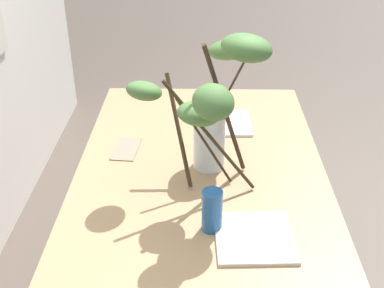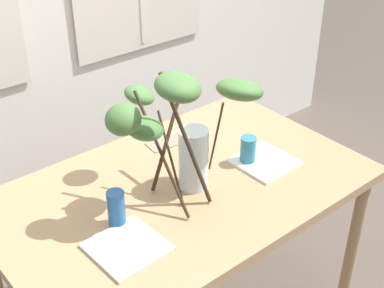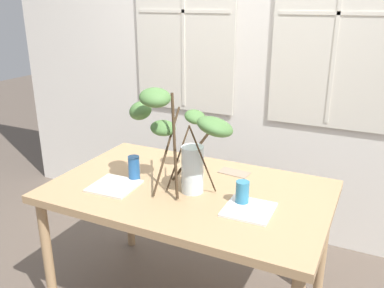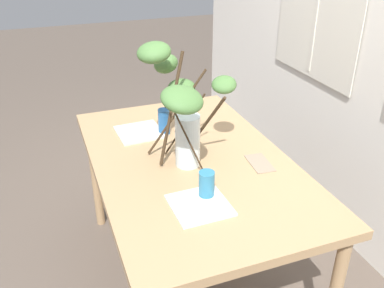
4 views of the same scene
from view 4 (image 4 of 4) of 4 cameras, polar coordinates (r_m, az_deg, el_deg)
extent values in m
plane|color=brown|center=(2.53, -0.12, -17.56)|extent=(14.00, 14.00, 0.00)
cube|color=tan|center=(2.06, -0.14, -2.62)|extent=(1.48, 0.92, 0.04)
cylinder|color=tan|center=(2.76, -12.91, -4.28)|extent=(0.05, 0.05, 0.74)
cylinder|color=tan|center=(2.93, 2.58, -1.47)|extent=(0.05, 0.05, 0.74)
cylinder|color=silver|center=(1.95, -0.59, 0.44)|extent=(0.12, 0.12, 0.25)
cylinder|color=silver|center=(1.99, -0.58, -1.61)|extent=(0.10, 0.10, 0.08)
cylinder|color=#382819|center=(1.94, -2.79, 4.70)|extent=(0.12, 0.17, 0.51)
ellipsoid|color=#477038|center=(1.91, -5.16, 12.23)|extent=(0.22, 0.22, 0.12)
cylinder|color=#382819|center=(2.00, 1.88, 2.77)|extent=(0.23, 0.11, 0.34)
ellipsoid|color=#477038|center=(2.01, 4.35, 8.01)|extent=(0.17, 0.17, 0.11)
cylinder|color=#382819|center=(2.02, -1.01, 2.61)|extent=(0.05, 0.20, 0.31)
ellipsoid|color=#477038|center=(2.05, -1.45, 7.61)|extent=(0.17, 0.16, 0.10)
cylinder|color=#382819|center=(1.84, -0.93, 1.40)|extent=(0.09, 0.16, 0.39)
ellipsoid|color=#477038|center=(1.68, -1.35, 6.04)|extent=(0.24, 0.24, 0.14)
cylinder|color=#382819|center=(2.04, -2.09, 4.31)|extent=(0.02, 0.31, 0.40)
ellipsoid|color=#477038|center=(2.11, -3.55, 10.77)|extent=(0.15, 0.14, 0.15)
cylinder|color=#235693|center=(2.28, -3.80, 3.07)|extent=(0.06, 0.06, 0.14)
cylinder|color=teal|center=(1.75, 1.98, -5.53)|extent=(0.07, 0.07, 0.12)
cube|color=silver|center=(2.32, -7.12, 1.60)|extent=(0.24, 0.24, 0.01)
cube|color=white|center=(1.73, 1.05, -8.26)|extent=(0.23, 0.23, 0.01)
cube|color=gray|center=(2.04, 9.13, -2.56)|extent=(0.18, 0.11, 0.00)
camera|label=1|loc=(3.23, -10.70, 27.06)|focal=46.17mm
camera|label=2|loc=(2.83, -40.36, 26.74)|focal=50.16mm
camera|label=3|loc=(1.40, -76.19, 3.76)|focal=37.99mm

